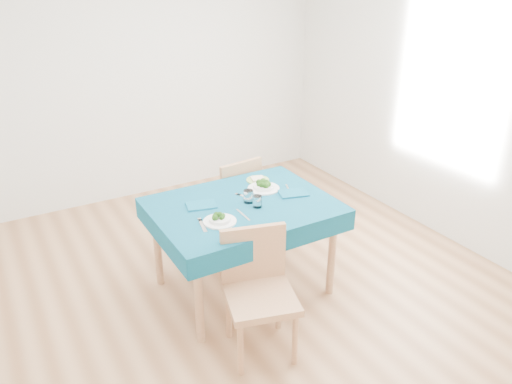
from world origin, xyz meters
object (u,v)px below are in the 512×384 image
chair_far (230,189)px  side_plate (258,180)px  bowl_near (220,218)px  bowl_far (264,185)px  table (243,247)px  chair_near (261,282)px

chair_far → side_plate: chair_far is taller
bowl_near → chair_far: bearing=59.2°
bowl_near → bowl_far: (0.55, 0.33, 0.00)m
bowl_near → side_plate: 0.78m
table → side_plate: size_ratio=7.00×
chair_near → bowl_near: size_ratio=4.73×
chair_near → side_plate: size_ratio=5.78×
side_plate → bowl_near: bearing=-140.2°
bowl_near → bowl_far: 0.64m
chair_far → bowl_far: (0.00, -0.60, 0.27)m
table → bowl_far: bowl_far is taller
chair_far → bowl_far: bearing=84.0°
table → bowl_far: bearing=29.2°
table → side_plate: 0.60m
chair_near → bowl_near: 0.57m
table → chair_near: bearing=-109.8°
table → side_plate: (0.32, 0.33, 0.38)m
bowl_near → bowl_far: bowl_far is taller
table → bowl_near: bowl_near is taller
bowl_near → side_plate: bowl_near is taller
chair_far → table: bearing=63.8°
bowl_near → side_plate: bearing=39.8°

